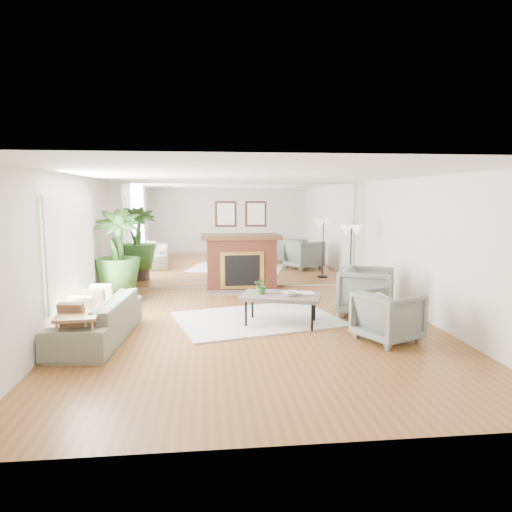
{
  "coord_description": "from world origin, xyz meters",
  "views": [
    {
      "loc": [
        -0.78,
        -7.17,
        2.15
      ],
      "look_at": [
        0.05,
        0.6,
        1.13
      ],
      "focal_mm": 32.0,
      "sensor_mm": 36.0,
      "label": 1
    }
  ],
  "objects": [
    {
      "name": "ground",
      "position": [
        0.0,
        0.0,
        0.0
      ],
      "size": [
        7.0,
        7.0,
        0.0
      ],
      "primitive_type": "plane",
      "color": "brown",
      "rests_on": "ground"
    },
    {
      "name": "wall_left",
      "position": [
        -2.99,
        0.0,
        1.25
      ],
      "size": [
        0.02,
        7.0,
        2.5
      ],
      "primitive_type": "cube",
      "color": "silver",
      "rests_on": "ground"
    },
    {
      "name": "wall_right",
      "position": [
        2.99,
        0.0,
        1.25
      ],
      "size": [
        0.02,
        7.0,
        2.5
      ],
      "primitive_type": "cube",
      "color": "silver",
      "rests_on": "ground"
    },
    {
      "name": "wall_back",
      "position": [
        0.0,
        3.49,
        1.25
      ],
      "size": [
        6.0,
        0.02,
        2.5
      ],
      "primitive_type": "cube",
      "color": "silver",
      "rests_on": "ground"
    },
    {
      "name": "mirror_panel",
      "position": [
        0.0,
        3.47,
        1.25
      ],
      "size": [
        5.4,
        0.04,
        2.4
      ],
      "primitive_type": "cube",
      "color": "silver",
      "rests_on": "wall_back"
    },
    {
      "name": "window_panel",
      "position": [
        -2.96,
        0.4,
        1.35
      ],
      "size": [
        0.04,
        2.4,
        1.5
      ],
      "primitive_type": "cube",
      "color": "#B2E09E",
      "rests_on": "wall_left"
    },
    {
      "name": "fireplace",
      "position": [
        0.0,
        3.26,
        0.66
      ],
      "size": [
        1.85,
        0.83,
        2.05
      ],
      "color": "brown",
      "rests_on": "ground"
    },
    {
      "name": "area_rug",
      "position": [
        0.07,
        0.59,
        0.01
      ],
      "size": [
        3.1,
        2.55,
        0.03
      ],
      "primitive_type": "cube",
      "rotation": [
        0.0,
        0.0,
        0.26
      ],
      "color": "beige",
      "rests_on": "ground"
    },
    {
      "name": "coffee_table",
      "position": [
        0.43,
        0.23,
        0.48
      ],
      "size": [
        1.47,
        1.11,
        0.52
      ],
      "rotation": [
        0.0,
        0.0,
        -0.3
      ],
      "color": "#63584E",
      "rests_on": "ground"
    },
    {
      "name": "sofa",
      "position": [
        -2.45,
        -0.28,
        0.32
      ],
      "size": [
        1.03,
        2.25,
        0.64
      ],
      "primitive_type": "imported",
      "rotation": [
        0.0,
        0.0,
        -1.65
      ],
      "color": "#6C725B",
      "rests_on": "ground"
    },
    {
      "name": "armchair_back",
      "position": [
        2.1,
        0.74,
        0.43
      ],
      "size": [
        1.26,
        1.25,
        0.87
      ],
      "primitive_type": "imported",
      "rotation": [
        0.0,
        0.0,
        1.13
      ],
      "color": "slate",
      "rests_on": "ground"
    },
    {
      "name": "armchair_front",
      "position": [
        1.89,
        -0.77,
        0.38
      ],
      "size": [
        1.1,
        1.09,
        0.76
      ],
      "primitive_type": "imported",
      "rotation": [
        0.0,
        0.0,
        2.02
      ],
      "color": "slate",
      "rests_on": "ground"
    },
    {
      "name": "side_table",
      "position": [
        -2.51,
        -1.09,
        0.51
      ],
      "size": [
        0.59,
        0.59,
        0.61
      ],
      "rotation": [
        0.0,
        0.0,
        0.11
      ],
      "color": "#9A6B3D",
      "rests_on": "ground"
    },
    {
      "name": "potted_ficus",
      "position": [
        -2.57,
        2.08,
        1.02
      ],
      "size": [
        0.98,
        0.98,
        1.91
      ],
      "color": "black",
      "rests_on": "ground"
    },
    {
      "name": "floor_lamp",
      "position": [
        2.28,
        2.27,
        1.32
      ],
      "size": [
        0.5,
        0.28,
        1.54
      ],
      "color": "black",
      "rests_on": "ground"
    },
    {
      "name": "tabletop_plant",
      "position": [
        0.12,
        0.32,
        0.67
      ],
      "size": [
        0.27,
        0.24,
        0.3
      ],
      "primitive_type": "imported",
      "rotation": [
        0.0,
        0.0,
        0.01
      ],
      "color": "#376826",
      "rests_on": "coffee_table"
    },
    {
      "name": "fruit_bowl",
      "position": [
        0.59,
        0.14,
        0.55
      ],
      "size": [
        0.28,
        0.28,
        0.06
      ],
      "primitive_type": "imported",
      "rotation": [
        0.0,
        0.0,
        0.07
      ],
      "color": "#9A6B3D",
      "rests_on": "coffee_table"
    },
    {
      "name": "book",
      "position": [
        0.77,
        0.23,
        0.53
      ],
      "size": [
        0.24,
        0.31,
        0.02
      ],
      "primitive_type": "imported",
      "rotation": [
        0.0,
        0.0,
        0.07
      ],
      "color": "#9A6B3D",
      "rests_on": "coffee_table"
    }
  ]
}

